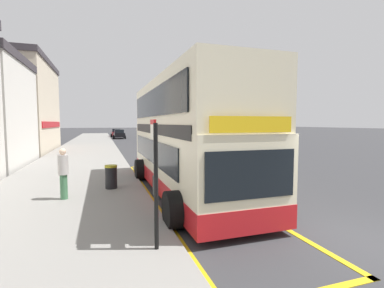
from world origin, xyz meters
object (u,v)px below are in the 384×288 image
object	(u,v)px
parked_car_navy_far	(200,140)
pedestrian_waiting_near_sign	(63,171)
bus_stop_sign	(155,173)
parked_car_navy_kerbside	(160,136)
parked_car_black_behind	(119,134)
double_decker_bus	(185,140)
litter_bin	(111,177)
parked_car_maroon_ahead	(116,133)

from	to	relation	value
parked_car_navy_far	pedestrian_waiting_near_sign	world-z (taller)	pedestrian_waiting_near_sign
bus_stop_sign	parked_car_navy_kerbside	distance (m)	34.77
parked_car_black_behind	parked_car_navy_kerbside	world-z (taller)	same
double_decker_bus	litter_bin	bearing A→B (deg)	162.66
double_decker_bus	parked_car_black_behind	distance (m)	39.47
parked_car_navy_kerbside	parked_car_black_behind	bearing A→B (deg)	-65.26
parked_car_black_behind	parked_car_navy_far	bearing A→B (deg)	111.61
parked_car_maroon_ahead	pedestrian_waiting_near_sign	world-z (taller)	pedestrian_waiting_near_sign
double_decker_bus	parked_car_maroon_ahead	xyz separation A→B (m)	(-0.30, 45.96, -1.26)
litter_bin	bus_stop_sign	bearing A→B (deg)	-83.02
parked_car_maroon_ahead	pedestrian_waiting_near_sign	xyz separation A→B (m)	(-4.11, -46.19, 0.30)
pedestrian_waiting_near_sign	parked_car_navy_kerbside	bearing A→B (deg)	72.21
parked_car_navy_far	litter_bin	size ratio (longest dim) A/B	4.51
bus_stop_sign	parked_car_black_behind	size ratio (longest dim) A/B	0.64
bus_stop_sign	litter_bin	world-z (taller)	bus_stop_sign
parked_car_black_behind	litter_bin	distance (m)	38.67
double_decker_bus	bus_stop_sign	size ratio (longest dim) A/B	3.82
parked_car_navy_far	litter_bin	bearing A→B (deg)	-119.29
double_decker_bus	parked_car_navy_kerbside	world-z (taller)	double_decker_bus
parked_car_black_behind	litter_bin	size ratio (longest dim) A/B	4.51
parked_car_navy_far	pedestrian_waiting_near_sign	size ratio (longest dim) A/B	2.40
double_decker_bus	bus_stop_sign	world-z (taller)	double_decker_bus
parked_car_black_behind	parked_car_maroon_ahead	bearing A→B (deg)	-86.99
parked_car_maroon_ahead	parked_car_black_behind	bearing A→B (deg)	-91.33
parked_car_maroon_ahead	pedestrian_waiting_near_sign	bearing A→B (deg)	-97.78
pedestrian_waiting_near_sign	parked_car_maroon_ahead	bearing A→B (deg)	84.91
parked_car_navy_far	pedestrian_waiting_near_sign	xyz separation A→B (m)	(-11.82, -18.90, 0.30)
parked_car_maroon_ahead	litter_bin	xyz separation A→B (m)	(-2.52, -45.08, -0.19)
parked_car_navy_kerbside	parked_car_navy_far	distance (m)	10.75
parked_car_navy_kerbside	parked_car_maroon_ahead	bearing A→B (deg)	-74.30
parked_car_maroon_ahead	pedestrian_waiting_near_sign	distance (m)	46.37
parked_car_navy_far	pedestrian_waiting_near_sign	bearing A→B (deg)	-121.43
double_decker_bus	bus_stop_sign	xyz separation A→B (m)	(-2.11, -4.88, -0.34)
parked_car_navy_kerbside	pedestrian_waiting_near_sign	world-z (taller)	pedestrian_waiting_near_sign
bus_stop_sign	parked_car_black_behind	xyz separation A→B (m)	(1.97, 44.33, -0.92)
double_decker_bus	parked_car_maroon_ahead	distance (m)	45.97
parked_car_navy_kerbside	pedestrian_waiting_near_sign	distance (m)	30.85
double_decker_bus	litter_bin	distance (m)	3.29
double_decker_bus	bus_stop_sign	distance (m)	5.32
bus_stop_sign	parked_car_navy_far	bearing A→B (deg)	67.98
parked_car_maroon_ahead	litter_bin	world-z (taller)	parked_car_maroon_ahead
parked_car_maroon_ahead	parked_car_navy_far	size ratio (longest dim) A/B	1.00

